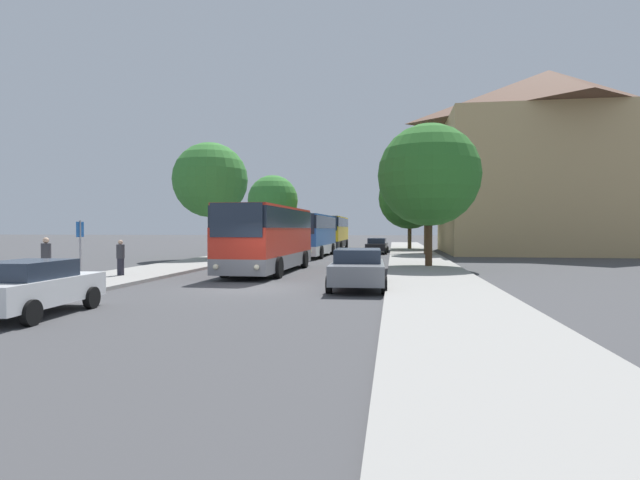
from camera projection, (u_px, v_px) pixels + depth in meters
ground_plane at (253, 288)px, 18.92m from camera, size 300.00×300.00×0.00m
sidewalk_left at (83, 283)px, 19.94m from camera, size 4.00×120.00×0.15m
sidewalk_right at (442, 290)px, 17.90m from camera, size 4.00×120.00×0.15m
building_right_background at (548, 162)px, 45.83m from camera, size 18.48×15.11×16.79m
bus_front at (269, 238)px, 25.91m from camera, size 2.99×10.44×3.38m
bus_middle at (311, 234)px, 40.41m from camera, size 2.99×10.67×3.36m
bus_rear at (333, 232)px, 55.27m from camera, size 2.83×11.73×3.55m
parked_car_left_curb at (31, 287)px, 12.93m from camera, size 2.14×4.21×1.45m
parked_car_right_near at (358, 268)px, 18.84m from camera, size 2.26×4.76×1.50m
parked_car_right_far at (377, 245)px, 45.14m from camera, size 2.09×4.32×1.40m
bus_stop_sign at (80, 244)px, 19.60m from camera, size 0.08×0.45×2.44m
pedestrian_waiting_near at (46, 260)px, 19.30m from camera, size 0.36×0.36×1.78m
pedestrian_waiting_far at (121, 258)px, 22.63m from camera, size 0.36×0.36×1.61m
tree_left_near at (273, 200)px, 53.02m from camera, size 5.33×5.33×7.80m
tree_left_far at (210, 180)px, 36.63m from camera, size 5.48×5.48×8.44m
tree_right_near at (429, 175)px, 28.29m from camera, size 5.81×5.81×8.07m
tree_right_mid at (427, 186)px, 41.15m from camera, size 4.41×4.41×7.87m
tree_right_far at (410, 198)px, 52.39m from camera, size 6.53×6.53×8.60m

